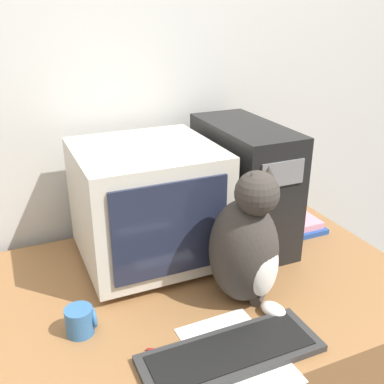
# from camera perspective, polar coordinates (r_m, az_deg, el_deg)

# --- Properties ---
(wall_back) EXTENTS (7.00, 0.05, 2.50)m
(wall_back) POSITION_cam_1_polar(r_m,az_deg,el_deg) (1.67, -8.15, 12.21)
(wall_back) COLOR silver
(wall_back) RESTS_ON ground_plane
(desk) EXTENTS (1.43, 0.89, 0.75)m
(desk) POSITION_cam_1_polar(r_m,az_deg,el_deg) (1.66, -0.99, -22.51)
(desk) COLOR olive
(desk) RESTS_ON ground_plane
(crt_monitor) EXTENTS (0.43, 0.43, 0.40)m
(crt_monitor) POSITION_cam_1_polar(r_m,az_deg,el_deg) (1.46, -5.68, -1.50)
(crt_monitor) COLOR beige
(crt_monitor) RESTS_ON desk
(computer_tower) EXTENTS (0.21, 0.46, 0.43)m
(computer_tower) POSITION_cam_1_polar(r_m,az_deg,el_deg) (1.59, 6.51, 0.99)
(computer_tower) COLOR black
(computer_tower) RESTS_ON desk
(keyboard) EXTENTS (0.46, 0.16, 0.02)m
(keyboard) POSITION_cam_1_polar(r_m,az_deg,el_deg) (1.18, 4.99, -19.70)
(keyboard) COLOR #2D2D2D
(keyboard) RESTS_ON desk
(cat) EXTENTS (0.30, 0.28, 0.41)m
(cat) POSITION_cam_1_polar(r_m,az_deg,el_deg) (1.27, 6.99, -6.90)
(cat) COLOR #38332D
(cat) RESTS_ON desk
(book_stack) EXTENTS (0.13, 0.19, 0.04)m
(book_stack) POSITION_cam_1_polar(r_m,az_deg,el_deg) (1.79, 13.47, -3.73)
(book_stack) COLOR #234793
(book_stack) RESTS_ON desk
(pen) EXTENTS (0.13, 0.08, 0.01)m
(pen) POSITION_cam_1_polar(r_m,az_deg,el_deg) (1.18, -2.03, -19.61)
(pen) COLOR maroon
(pen) RESTS_ON desk
(paper_sheet) EXTENTS (0.22, 0.30, 0.00)m
(paper_sheet) POSITION_cam_1_polar(r_m,az_deg,el_deg) (1.19, 5.64, -19.78)
(paper_sheet) COLOR white
(paper_sheet) RESTS_ON desk
(mug) EXTENTS (0.08, 0.07, 0.08)m
(mug) POSITION_cam_1_polar(r_m,az_deg,el_deg) (1.25, -13.96, -15.58)
(mug) COLOR #33669E
(mug) RESTS_ON desk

